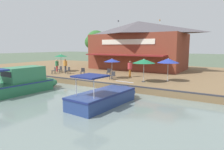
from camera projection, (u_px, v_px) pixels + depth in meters
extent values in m
plane|color=#4C5B47|center=(93.00, 88.00, 19.46)|extent=(220.00, 220.00, 0.00)
cube|color=brown|center=(139.00, 73.00, 28.65)|extent=(22.00, 56.00, 0.60)
cube|color=#2D2D33|center=(93.00, 81.00, 19.46)|extent=(0.20, 50.40, 0.10)
cube|color=brown|center=(138.00, 52.00, 30.85)|extent=(7.42, 13.66, 5.27)
pyramid|color=#4C474C|center=(138.00, 28.00, 30.34)|extent=(7.79, 14.35, 1.99)
cube|color=maroon|center=(123.00, 55.00, 27.03)|extent=(1.80, 11.61, 0.16)
cube|color=silver|center=(127.00, 42.00, 27.50)|extent=(0.08, 8.20, 0.70)
cylinder|color=silver|center=(160.00, 27.00, 28.54)|extent=(0.06, 0.06, 2.02)
cube|color=orange|center=(160.00, 20.00, 28.27)|extent=(0.36, 0.03, 0.24)
cylinder|color=silver|center=(119.00, 28.00, 32.11)|extent=(0.06, 0.06, 2.36)
cube|color=#4C4C56|center=(118.00, 21.00, 31.82)|extent=(0.36, 0.03, 0.24)
cylinder|color=#B7B7B7|center=(112.00, 69.00, 21.56)|extent=(0.06, 0.06, 2.01)
cylinder|color=#2D2D33|center=(112.00, 78.00, 21.70)|extent=(0.36, 0.36, 0.06)
cone|color=navy|center=(112.00, 60.00, 21.42)|extent=(1.77, 1.77, 0.32)
cone|color=white|center=(112.00, 60.00, 21.42)|extent=(1.09, 1.09, 0.26)
sphere|color=white|center=(112.00, 59.00, 21.40)|extent=(0.08, 0.08, 0.08)
cylinder|color=#B7B7B7|center=(168.00, 71.00, 19.75)|extent=(0.06, 0.06, 2.11)
cylinder|color=#2D2D33|center=(167.00, 81.00, 19.90)|extent=(0.36, 0.36, 0.06)
cone|color=navy|center=(168.00, 61.00, 19.61)|extent=(2.12, 2.12, 0.43)
cone|color=white|center=(168.00, 60.00, 19.61)|extent=(1.32, 1.32, 0.34)
sphere|color=white|center=(168.00, 58.00, 19.58)|extent=(0.08, 0.08, 0.08)
cylinder|color=#B7B7B7|center=(61.00, 63.00, 27.86)|extent=(0.06, 0.06, 2.26)
cylinder|color=#2D2D33|center=(61.00, 71.00, 28.02)|extent=(0.36, 0.36, 0.06)
cone|color=#19663D|center=(61.00, 55.00, 27.71)|extent=(1.81, 1.81, 0.32)
cone|color=silver|center=(61.00, 55.00, 27.71)|extent=(1.12, 1.12, 0.26)
sphere|color=silver|center=(61.00, 54.00, 27.69)|extent=(0.08, 0.08, 0.08)
cylinder|color=#B7B7B7|center=(144.00, 71.00, 19.37)|extent=(0.06, 0.06, 2.09)
cylinder|color=#2D2D33|center=(143.00, 82.00, 19.51)|extent=(0.36, 0.36, 0.06)
cone|color=#19663D|center=(144.00, 61.00, 19.23)|extent=(2.19, 2.19, 0.40)
cone|color=silver|center=(144.00, 61.00, 19.23)|extent=(1.36, 1.36, 0.32)
sphere|color=silver|center=(144.00, 59.00, 19.20)|extent=(0.08, 0.08, 0.08)
cube|color=#2D2D33|center=(59.00, 71.00, 26.08)|extent=(0.04, 0.04, 0.42)
cube|color=#2D2D33|center=(57.00, 71.00, 26.33)|extent=(0.04, 0.04, 0.42)
cube|color=#2D2D33|center=(62.00, 71.00, 26.38)|extent=(0.04, 0.04, 0.42)
cube|color=#2D2D33|center=(60.00, 71.00, 26.63)|extent=(0.04, 0.04, 0.42)
cube|color=#2D2D33|center=(60.00, 70.00, 26.33)|extent=(0.49, 0.49, 0.05)
cube|color=#2D2D33|center=(61.00, 68.00, 26.45)|extent=(0.09, 0.44, 0.40)
cube|color=#2D2D33|center=(84.00, 74.00, 23.97)|extent=(0.05, 0.05, 0.42)
cube|color=#2D2D33|center=(81.00, 73.00, 24.02)|extent=(0.05, 0.05, 0.42)
cube|color=#2D2D33|center=(85.00, 73.00, 24.37)|extent=(0.05, 0.05, 0.42)
cube|color=#2D2D33|center=(81.00, 73.00, 24.41)|extent=(0.05, 0.05, 0.42)
cube|color=#2D2D33|center=(83.00, 72.00, 24.16)|extent=(0.59, 0.59, 0.05)
cube|color=#2D2D33|center=(83.00, 70.00, 24.33)|extent=(0.23, 0.41, 0.40)
cube|color=#2D2D33|center=(110.00, 74.00, 23.16)|extent=(0.05, 0.05, 0.42)
cube|color=#2D2D33|center=(106.00, 74.00, 23.26)|extent=(0.05, 0.05, 0.42)
cube|color=#2D2D33|center=(111.00, 74.00, 23.55)|extent=(0.05, 0.05, 0.42)
cube|color=#2D2D33|center=(107.00, 74.00, 23.64)|extent=(0.05, 0.05, 0.42)
cube|color=#2D2D33|center=(109.00, 72.00, 23.37)|extent=(0.55, 0.55, 0.05)
cube|color=#2D2D33|center=(109.00, 70.00, 23.53)|extent=(0.17, 0.43, 0.40)
cube|color=#2D2D33|center=(53.00, 73.00, 24.88)|extent=(0.05, 0.05, 0.42)
cube|color=#2D2D33|center=(52.00, 72.00, 25.21)|extent=(0.05, 0.05, 0.42)
cube|color=#2D2D33|center=(56.00, 72.00, 25.10)|extent=(0.05, 0.05, 0.42)
cube|color=#2D2D33|center=(55.00, 72.00, 25.43)|extent=(0.05, 0.05, 0.42)
cube|color=#2D2D33|center=(54.00, 71.00, 25.12)|extent=(0.58, 0.58, 0.05)
cube|color=#2D2D33|center=(55.00, 69.00, 25.20)|extent=(0.22, 0.42, 0.40)
cube|color=#2D2D33|center=(113.00, 78.00, 20.56)|extent=(0.04, 0.04, 0.42)
cube|color=#2D2D33|center=(110.00, 78.00, 20.77)|extent=(0.04, 0.04, 0.42)
cube|color=#2D2D33|center=(115.00, 77.00, 20.90)|extent=(0.04, 0.04, 0.42)
cube|color=#2D2D33|center=(112.00, 77.00, 21.11)|extent=(0.04, 0.04, 0.42)
cube|color=#2D2D33|center=(112.00, 76.00, 20.81)|extent=(0.45, 0.45, 0.05)
cube|color=#2D2D33|center=(113.00, 73.00, 20.94)|extent=(0.05, 0.44, 0.40)
cube|color=#2D2D33|center=(67.00, 72.00, 25.00)|extent=(0.05, 0.05, 0.42)
cube|color=#2D2D33|center=(66.00, 72.00, 25.28)|extent=(0.05, 0.05, 0.42)
cube|color=#2D2D33|center=(70.00, 72.00, 25.27)|extent=(0.05, 0.05, 0.42)
cube|color=#2D2D33|center=(68.00, 72.00, 25.56)|extent=(0.05, 0.05, 0.42)
cube|color=#2D2D33|center=(68.00, 71.00, 25.25)|extent=(0.53, 0.53, 0.05)
cube|color=#2D2D33|center=(69.00, 69.00, 25.35)|extent=(0.14, 0.44, 0.40)
cylinder|color=#B23338|center=(57.00, 69.00, 27.60)|extent=(0.13, 0.13, 0.81)
cylinder|color=#B23338|center=(57.00, 69.00, 27.68)|extent=(0.13, 0.13, 0.81)
cylinder|color=#337547|center=(57.00, 63.00, 27.54)|extent=(0.47, 0.47, 0.64)
sphere|color=tan|center=(57.00, 60.00, 27.48)|extent=(0.22, 0.22, 0.22)
cylinder|color=orange|center=(130.00, 73.00, 22.74)|extent=(0.13, 0.13, 0.88)
cylinder|color=orange|center=(129.00, 73.00, 22.62)|extent=(0.13, 0.13, 0.88)
cylinder|color=#B23338|center=(130.00, 66.00, 22.57)|extent=(0.52, 0.52, 0.70)
sphere|color=brown|center=(130.00, 62.00, 22.50)|extent=(0.24, 0.24, 0.24)
cylinder|color=#4C4C56|center=(66.00, 69.00, 27.08)|extent=(0.13, 0.13, 0.86)
cylinder|color=#4C4C56|center=(65.00, 69.00, 26.94)|extent=(0.13, 0.13, 0.86)
cylinder|color=orange|center=(65.00, 63.00, 26.90)|extent=(0.50, 0.50, 0.68)
sphere|color=brown|center=(65.00, 60.00, 26.84)|extent=(0.23, 0.23, 0.23)
cube|color=navy|center=(103.00, 98.00, 13.51)|extent=(5.24, 2.37, 0.90)
ellipsoid|color=navy|center=(123.00, 92.00, 15.57)|extent=(1.92, 2.07, 0.90)
cube|color=navy|center=(103.00, 93.00, 13.45)|extent=(5.31, 2.42, 0.10)
cube|color=navy|center=(90.00, 76.00, 12.30)|extent=(1.84, 1.86, 0.10)
cylinder|color=silver|center=(94.00, 89.00, 11.55)|extent=(0.05, 0.05, 1.22)
cylinder|color=silver|center=(76.00, 86.00, 12.38)|extent=(0.05, 0.05, 1.22)
cylinder|color=silver|center=(124.00, 82.00, 15.64)|extent=(0.14, 1.66, 0.04)
cube|color=#287047|center=(12.00, 89.00, 16.55)|extent=(6.70, 2.58, 0.96)
ellipsoid|color=#287047|center=(45.00, 83.00, 19.27)|extent=(2.41, 2.32, 0.96)
cube|color=navy|center=(11.00, 84.00, 16.49)|extent=(6.78, 2.63, 0.10)
cube|color=#337A51|center=(24.00, 74.00, 17.35)|extent=(3.23, 1.99, 1.24)
cube|color=black|center=(6.00, 74.00, 16.05)|extent=(0.12, 1.65, 0.43)
cylinder|color=brown|center=(96.00, 55.00, 42.24)|extent=(0.33, 0.33, 3.27)
sphere|color=#2D6028|center=(96.00, 40.00, 41.79)|extent=(4.05, 4.05, 4.05)
sphere|color=#2D6028|center=(92.00, 42.00, 41.49)|extent=(2.83, 2.83, 2.83)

